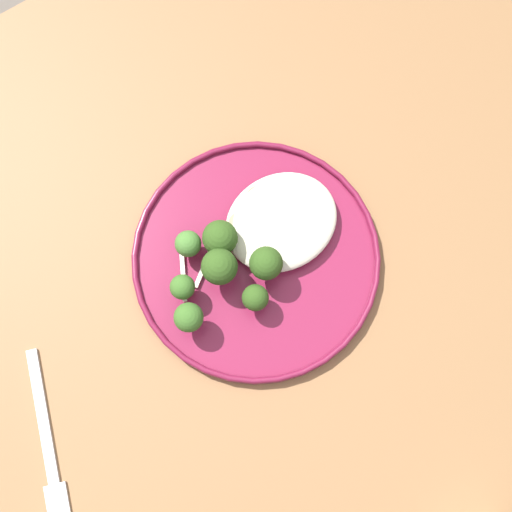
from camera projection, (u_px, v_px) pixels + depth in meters
ground at (272, 350)px, 1.51m from camera, size 6.00×6.00×0.00m
wooden_dining_table at (285, 296)px, 0.87m from camera, size 1.40×1.00×0.74m
dinner_plate at (256, 258)px, 0.79m from camera, size 0.29×0.29×0.02m
noodle_bed at (281, 222)px, 0.79m from camera, size 0.14×0.12×0.03m
seared_scallop_front_small at (240, 225)px, 0.79m from camera, size 0.03×0.03×0.02m
seared_scallop_center_golden at (259, 200)px, 0.80m from camera, size 0.03×0.03×0.02m
seared_scallop_rear_pale at (296, 198)px, 0.80m from camera, size 0.03×0.03×0.01m
seared_scallop_large_seared at (281, 223)px, 0.79m from camera, size 0.02×0.02×0.02m
broccoli_floret_rear_charred at (189, 318)px, 0.74m from camera, size 0.03×0.03×0.05m
broccoli_floret_left_leaning at (188, 244)px, 0.77m from camera, size 0.03×0.03×0.04m
broccoli_floret_tall_stalk at (183, 288)px, 0.76m from camera, size 0.03×0.03×0.05m
broccoli_floret_small_sprig at (255, 298)px, 0.75m from camera, size 0.03×0.03×0.05m
broccoli_floret_split_head at (266, 264)px, 0.75m from camera, size 0.04×0.04×0.06m
broccoli_floret_center_pile at (220, 238)px, 0.76m from camera, size 0.04×0.04×0.06m
broccoli_floret_near_rim at (219, 267)px, 0.75m from camera, size 0.04×0.04×0.06m
onion_sliver_long_sliver at (183, 277)px, 0.78m from camera, size 0.03×0.05×0.00m
onion_sliver_pale_crescent at (204, 267)px, 0.79m from camera, size 0.04×0.03×0.00m
dinner_fork at (47, 439)px, 0.75m from camera, size 0.08×0.18×0.00m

